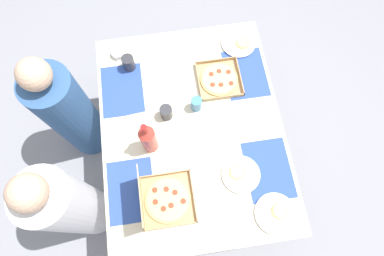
{
  "coord_description": "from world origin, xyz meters",
  "views": [
    {
      "loc": [
        -0.64,
        0.1,
        2.54
      ],
      "look_at": [
        0.0,
        0.0,
        0.75
      ],
      "focal_mm": 29.33,
      "sensor_mm": 36.0,
      "label": 1
    }
  ],
  "objects_px": {
    "cup_red": "(196,104)",
    "diner_left_seat": "(72,206)",
    "pizza_box_edge_far": "(162,200)",
    "condiment_bowl": "(118,53)",
    "plate_middle": "(276,213)",
    "plate_near_right": "(240,174)",
    "soda_bottle": "(148,139)",
    "cup_dark": "(129,63)",
    "diner_right_seat": "(71,113)",
    "plate_near_left": "(239,43)",
    "cup_clear_right": "(166,112)",
    "pizza_box_corner_right": "(219,79)"
  },
  "relations": [
    {
      "from": "plate_near_left",
      "to": "cup_red",
      "type": "distance_m",
      "value": 0.55
    },
    {
      "from": "cup_clear_right",
      "to": "condiment_bowl",
      "type": "bearing_deg",
      "value": 28.61
    },
    {
      "from": "plate_near_left",
      "to": "soda_bottle",
      "type": "height_order",
      "value": "soda_bottle"
    },
    {
      "from": "pizza_box_corner_right",
      "to": "cup_dark",
      "type": "relative_size",
      "value": 2.65
    },
    {
      "from": "cup_red",
      "to": "diner_right_seat",
      "type": "relative_size",
      "value": 0.09
    },
    {
      "from": "diner_right_seat",
      "to": "diner_left_seat",
      "type": "bearing_deg",
      "value": 180.0
    },
    {
      "from": "plate_near_right",
      "to": "condiment_bowl",
      "type": "bearing_deg",
      "value": 34.92
    },
    {
      "from": "soda_bottle",
      "to": "cup_clear_right",
      "type": "distance_m",
      "value": 0.23
    },
    {
      "from": "cup_red",
      "to": "condiment_bowl",
      "type": "relative_size",
      "value": 1.13
    },
    {
      "from": "plate_near_right",
      "to": "soda_bottle",
      "type": "bearing_deg",
      "value": 62.75
    },
    {
      "from": "plate_near_right",
      "to": "diner_right_seat",
      "type": "height_order",
      "value": "diner_right_seat"
    },
    {
      "from": "plate_near_left",
      "to": "cup_clear_right",
      "type": "relative_size",
      "value": 2.41
    },
    {
      "from": "plate_middle",
      "to": "cup_clear_right",
      "type": "xyz_separation_m",
      "value": [
        0.67,
        0.52,
        0.04
      ]
    },
    {
      "from": "plate_near_right",
      "to": "diner_left_seat",
      "type": "distance_m",
      "value": 1.07
    },
    {
      "from": "cup_dark",
      "to": "condiment_bowl",
      "type": "height_order",
      "value": "cup_dark"
    },
    {
      "from": "plate_middle",
      "to": "diner_right_seat",
      "type": "relative_size",
      "value": 0.2
    },
    {
      "from": "plate_near_left",
      "to": "cup_clear_right",
      "type": "height_order",
      "value": "cup_clear_right"
    },
    {
      "from": "plate_near_right",
      "to": "cup_red",
      "type": "relative_size",
      "value": 2.23
    },
    {
      "from": "pizza_box_corner_right",
      "to": "soda_bottle",
      "type": "relative_size",
      "value": 0.85
    },
    {
      "from": "plate_near_right",
      "to": "plate_middle",
      "type": "height_order",
      "value": "same"
    },
    {
      "from": "cup_red",
      "to": "pizza_box_edge_far",
      "type": "bearing_deg",
      "value": 152.92
    },
    {
      "from": "cup_dark",
      "to": "condiment_bowl",
      "type": "distance_m",
      "value": 0.13
    },
    {
      "from": "plate_middle",
      "to": "soda_bottle",
      "type": "xyz_separation_m",
      "value": [
        0.49,
        0.64,
        0.12
      ]
    },
    {
      "from": "cup_dark",
      "to": "condiment_bowl",
      "type": "xyz_separation_m",
      "value": [
        0.11,
        0.07,
        -0.03
      ]
    },
    {
      "from": "pizza_box_edge_far",
      "to": "plate_near_left",
      "type": "relative_size",
      "value": 1.43
    },
    {
      "from": "condiment_bowl",
      "to": "diner_left_seat",
      "type": "height_order",
      "value": "diner_left_seat"
    },
    {
      "from": "condiment_bowl",
      "to": "cup_clear_right",
      "type": "bearing_deg",
      "value": -151.39
    },
    {
      "from": "soda_bottle",
      "to": "diner_left_seat",
      "type": "distance_m",
      "value": 0.7
    },
    {
      "from": "cup_dark",
      "to": "cup_clear_right",
      "type": "height_order",
      "value": "cup_dark"
    },
    {
      "from": "plate_near_right",
      "to": "cup_clear_right",
      "type": "xyz_separation_m",
      "value": [
        0.43,
        0.37,
        0.04
      ]
    },
    {
      "from": "condiment_bowl",
      "to": "diner_right_seat",
      "type": "xyz_separation_m",
      "value": [
        -0.26,
        0.41,
        -0.25
      ]
    },
    {
      "from": "diner_left_seat",
      "to": "diner_right_seat",
      "type": "height_order",
      "value": "diner_left_seat"
    },
    {
      "from": "cup_dark",
      "to": "cup_clear_right",
      "type": "distance_m",
      "value": 0.42
    },
    {
      "from": "cup_clear_right",
      "to": "diner_left_seat",
      "type": "height_order",
      "value": "diner_left_seat"
    },
    {
      "from": "pizza_box_edge_far",
      "to": "condiment_bowl",
      "type": "xyz_separation_m",
      "value": [
        0.99,
        0.18,
        -0.03
      ]
    },
    {
      "from": "plate_middle",
      "to": "cup_red",
      "type": "relative_size",
      "value": 2.28
    },
    {
      "from": "plate_near_right",
      "to": "soda_bottle",
      "type": "xyz_separation_m",
      "value": [
        0.25,
        0.49,
        0.12
      ]
    },
    {
      "from": "plate_middle",
      "to": "cup_red",
      "type": "height_order",
      "value": "cup_red"
    },
    {
      "from": "cup_red",
      "to": "diner_left_seat",
      "type": "distance_m",
      "value": 1.01
    },
    {
      "from": "soda_bottle",
      "to": "diner_left_seat",
      "type": "bearing_deg",
      "value": 114.16
    },
    {
      "from": "soda_bottle",
      "to": "cup_red",
      "type": "distance_m",
      "value": 0.38
    },
    {
      "from": "plate_near_left",
      "to": "diner_left_seat",
      "type": "distance_m",
      "value": 1.51
    },
    {
      "from": "condiment_bowl",
      "to": "diner_left_seat",
      "type": "xyz_separation_m",
      "value": [
        -0.91,
        0.41,
        -0.23
      ]
    },
    {
      "from": "diner_left_seat",
      "to": "cup_dark",
      "type": "bearing_deg",
      "value": -30.6
    },
    {
      "from": "diner_right_seat",
      "to": "plate_near_left",
      "type": "bearing_deg",
      "value": -79.38
    },
    {
      "from": "condiment_bowl",
      "to": "diner_right_seat",
      "type": "height_order",
      "value": "diner_right_seat"
    },
    {
      "from": "pizza_box_edge_far",
      "to": "diner_left_seat",
      "type": "distance_m",
      "value": 0.65
    },
    {
      "from": "cup_clear_right",
      "to": "cup_dark",
      "type": "bearing_deg",
      "value": 27.56
    },
    {
      "from": "cup_red",
      "to": "condiment_bowl",
      "type": "xyz_separation_m",
      "value": [
        0.45,
        0.45,
        -0.03
      ]
    },
    {
      "from": "pizza_box_corner_right",
      "to": "diner_left_seat",
      "type": "xyz_separation_m",
      "value": [
        -0.62,
        1.03,
        -0.23
      ]
    }
  ]
}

